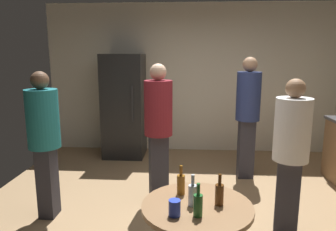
# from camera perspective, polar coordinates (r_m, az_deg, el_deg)

# --- Properties ---
(ground_plane) EXTENTS (5.20, 5.20, 0.10)m
(ground_plane) POSITION_cam_1_polar(r_m,az_deg,el_deg) (3.66, 4.49, -19.13)
(ground_plane) COLOR #9E7C56
(wall_back) EXTENTS (5.32, 0.06, 2.70)m
(wall_back) POSITION_cam_1_polar(r_m,az_deg,el_deg) (5.81, 4.39, 6.70)
(wall_back) COLOR silver
(wall_back) RESTS_ON ground_plane
(refrigerator) EXTENTS (0.70, 0.68, 1.80)m
(refrigerator) POSITION_cam_1_polar(r_m,az_deg,el_deg) (5.55, -8.01, 1.74)
(refrigerator) COLOR black
(refrigerator) RESTS_ON ground_plane
(foreground_table) EXTENTS (0.80, 0.80, 0.73)m
(foreground_table) POSITION_cam_1_polar(r_m,az_deg,el_deg) (2.38, 5.29, -18.18)
(foreground_table) COLOR olive
(foreground_table) RESTS_ON ground_plane
(beer_bottle_amber) EXTENTS (0.06, 0.06, 0.23)m
(beer_bottle_amber) POSITION_cam_1_polar(r_m,az_deg,el_deg) (2.44, 2.38, -12.33)
(beer_bottle_amber) COLOR #8C5919
(beer_bottle_amber) RESTS_ON foreground_table
(beer_bottle_brown) EXTENTS (0.06, 0.06, 0.23)m
(beer_bottle_brown) POSITION_cam_1_polar(r_m,az_deg,el_deg) (2.31, 9.37, -13.90)
(beer_bottle_brown) COLOR #593314
(beer_bottle_brown) RESTS_ON foreground_table
(beer_bottle_green) EXTENTS (0.06, 0.06, 0.23)m
(beer_bottle_green) POSITION_cam_1_polar(r_m,az_deg,el_deg) (2.15, 5.50, -15.86)
(beer_bottle_green) COLOR #26662D
(beer_bottle_green) RESTS_ON foreground_table
(beer_bottle_clear) EXTENTS (0.06, 0.06, 0.23)m
(beer_bottle_clear) POSITION_cam_1_polar(r_m,az_deg,el_deg) (2.28, 4.52, -14.13)
(beer_bottle_clear) COLOR silver
(beer_bottle_clear) RESTS_ON foreground_table
(plastic_cup_blue) EXTENTS (0.08, 0.08, 0.11)m
(plastic_cup_blue) POSITION_cam_1_polar(r_m,az_deg,el_deg) (2.16, 1.20, -16.52)
(plastic_cup_blue) COLOR blue
(plastic_cup_blue) RESTS_ON foreground_table
(person_in_white_shirt) EXTENTS (0.41, 0.41, 1.57)m
(person_in_white_shirt) POSITION_cam_1_polar(r_m,az_deg,el_deg) (3.26, 21.56, -5.26)
(person_in_white_shirt) COLOR #2D2D38
(person_in_white_shirt) RESTS_ON ground_plane
(person_in_teal_shirt) EXTENTS (0.34, 0.34, 1.62)m
(person_in_teal_shirt) POSITION_cam_1_polar(r_m,az_deg,el_deg) (3.62, -21.69, -3.18)
(person_in_teal_shirt) COLOR #2D2D38
(person_in_teal_shirt) RESTS_ON ground_plane
(person_in_maroon_shirt) EXTENTS (0.43, 0.43, 1.69)m
(person_in_maroon_shirt) POSITION_cam_1_polar(r_m,az_deg,el_deg) (3.76, -1.76, -1.23)
(person_in_maroon_shirt) COLOR #2D2D38
(person_in_maroon_shirt) RESTS_ON ground_plane
(person_in_navy_shirt) EXTENTS (0.37, 0.37, 1.76)m
(person_in_navy_shirt) POSITION_cam_1_polar(r_m,az_deg,el_deg) (4.59, 14.38, 1.24)
(person_in_navy_shirt) COLOR #2D2D38
(person_in_navy_shirt) RESTS_ON ground_plane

